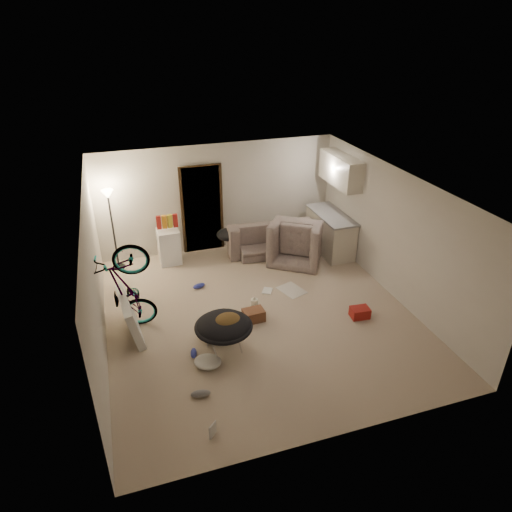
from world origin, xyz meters
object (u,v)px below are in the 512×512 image
object	(u,v)px
juicer	(254,302)
bicycle	(129,307)
kitchen_counter	(330,233)
tv_box	(130,316)
floor_lamp	(111,213)
mini_fridge	(169,246)
saucer_chair	(224,331)
armchair	(299,243)
sofa	(268,239)
drink_case_a	(254,315)
drink_case_b	(360,312)

from	to	relation	value
juicer	bicycle	bearing A→B (deg)	-179.04
kitchen_counter	tv_box	bearing A→B (deg)	-158.21
floor_lamp	bicycle	world-z (taller)	floor_lamp
mini_fridge	saucer_chair	bearing A→B (deg)	-84.67
armchair	floor_lamp	bearing A→B (deg)	23.82
juicer	armchair	bearing A→B (deg)	45.39
sofa	kitchen_counter	bearing A→B (deg)	164.95
floor_lamp	mini_fridge	distance (m)	1.45
floor_lamp	juicer	distance (m)	3.59
armchair	mini_fridge	distance (m)	2.93
kitchen_counter	mini_fridge	distance (m)	3.74
drink_case_a	drink_case_b	world-z (taller)	drink_case_a
armchair	kitchen_counter	bearing A→B (deg)	-136.80
mini_fridge	drink_case_a	xyz separation A→B (m)	(1.12, -2.71, -0.29)
armchair	juicer	world-z (taller)	armchair
kitchen_counter	sofa	world-z (taller)	kitchen_counter
sofa	juicer	size ratio (longest dim) A/B	9.77
saucer_chair	drink_case_b	world-z (taller)	saucer_chair
juicer	saucer_chair	bearing A→B (deg)	-128.29
sofa	mini_fridge	xyz separation A→B (m)	(-2.31, 0.10, 0.11)
mini_fridge	tv_box	world-z (taller)	mini_fridge
drink_case_b	drink_case_a	bearing A→B (deg)	169.99
tv_box	armchair	bearing A→B (deg)	19.26
floor_lamp	drink_case_b	world-z (taller)	floor_lamp
saucer_chair	tv_box	bearing A→B (deg)	146.46
armchair	drink_case_b	xyz separation A→B (m)	(0.17, -2.55, -0.27)
bicycle	drink_case_a	bearing A→B (deg)	-92.77
kitchen_counter	drink_case_b	world-z (taller)	kitchen_counter
bicycle	drink_case_b	xyz separation A→B (m)	(4.05, -0.92, -0.37)
bicycle	juicer	distance (m)	2.34
floor_lamp	tv_box	bearing A→B (deg)	-87.75
sofa	drink_case_b	bearing A→B (deg)	105.71
kitchen_counter	armchair	size ratio (longest dim) A/B	1.32
floor_lamp	juicer	world-z (taller)	floor_lamp
tv_box	drink_case_b	size ratio (longest dim) A/B	3.32
armchair	tv_box	distance (m)	4.26
drink_case_a	juicer	xyz separation A→B (m)	(0.16, 0.45, -0.03)
saucer_chair	drink_case_a	distance (m)	1.03
kitchen_counter	bicycle	world-z (taller)	bicycle
bicycle	saucer_chair	world-z (taller)	bicycle
saucer_chair	tv_box	size ratio (longest dim) A/B	0.86
mini_fridge	juicer	world-z (taller)	mini_fridge
sofa	juicer	xyz separation A→B (m)	(-1.03, -2.17, -0.21)
tv_box	drink_case_b	distance (m)	4.13
sofa	mini_fridge	distance (m)	2.31
drink_case_a	juicer	distance (m)	0.47
floor_lamp	saucer_chair	xyz separation A→B (m)	(1.52, -3.49, -0.90)
tv_box	drink_case_b	world-z (taller)	tv_box
saucer_chair	floor_lamp	bearing A→B (deg)	113.61
sofa	armchair	bearing A→B (deg)	136.08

